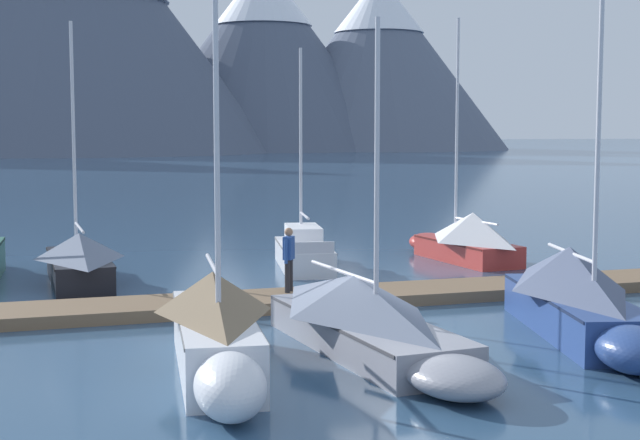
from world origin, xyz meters
The scene contains 12 objects.
ground_plane centered at (0.00, 0.00, 0.00)m, with size 700.00×700.00×0.00m, color #2D4C6B.
mountain_shoulder_ridge centered at (-2.98, 171.16, 28.42)m, with size 80.75×80.75×54.05m.
mountain_east_summit centered at (37.71, 179.88, 20.61)m, with size 59.38×59.38×40.17m.
mountain_rear_spur centered at (63.51, 178.23, 19.56)m, with size 57.66×57.66×38.18m.
dock centered at (0.00, 4.00, 0.15)m, with size 21.68×2.77×0.30m.
sailboat_second_berth centered at (-6.54, 9.48, 0.72)m, with size 2.03×6.69×7.73m.
sailboat_mid_dock_port centered at (-4.40, -2.29, 0.88)m, with size 1.99×6.80×8.12m.
sailboat_mid_dock_starboard centered at (-1.13, -1.47, 0.71)m, with size 2.68×7.92×6.72m.
sailboat_far_berth centered at (0.71, 10.53, 0.55)m, with size 2.26×5.80×7.21m.
sailboat_outer_slip centered at (3.79, -1.25, 0.90)m, with size 3.13×7.36×8.91m.
sailboat_end_of_dock centered at (6.46, 10.29, 0.80)m, with size 2.30×6.01×8.36m.
person_on_dock centered at (-1.33, 4.34, 1.26)m, with size 0.38×0.52×1.69m.
Camera 1 is at (-7.28, -19.07, 4.56)m, focal length 52.40 mm.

